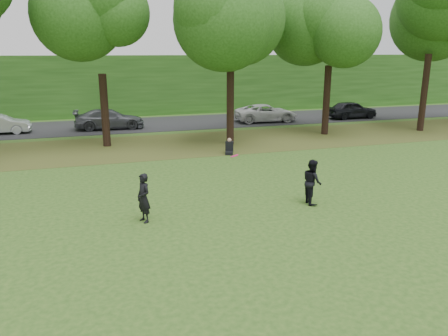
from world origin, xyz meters
name	(u,v)px	position (x,y,z in m)	size (l,w,h in m)	color
ground	(231,230)	(0.00, 0.00, 0.00)	(120.00, 120.00, 0.00)	#244816
leaf_litter	(161,146)	(0.00, 13.00, 0.01)	(60.00, 7.00, 0.01)	#4C441B
street	(144,124)	(0.00, 21.00, 0.01)	(70.00, 7.00, 0.02)	black
far_hedge	(133,85)	(0.00, 27.00, 2.50)	(70.00, 3.00, 5.00)	#204914
player_left	(144,198)	(-2.43, 1.52, 0.80)	(0.58, 0.38, 1.60)	black
player_right	(312,182)	(3.56, 1.50, 0.81)	(0.79, 0.61, 1.62)	black
parked_cars	(157,118)	(0.82, 19.59, 0.70)	(40.07, 2.63, 1.41)	black
frisbee	(234,156)	(0.55, 1.32, 2.02)	(0.36, 0.36, 0.12)	#E51368
seated_person	(229,148)	(3.19, 9.96, 0.31)	(0.64, 0.83, 0.83)	black
tree_line	(149,2)	(-0.34, 12.94, 7.84)	(55.30, 7.90, 12.31)	black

